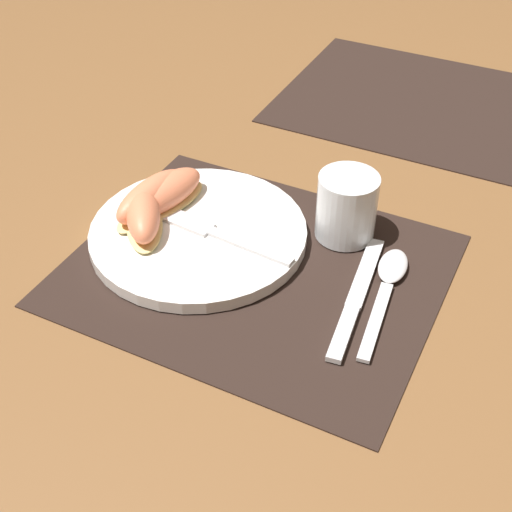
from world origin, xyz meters
name	(u,v)px	position (x,y,z in m)	size (l,w,h in m)	color
ground_plane	(256,270)	(0.00, 0.00, 0.00)	(3.00, 3.00, 0.00)	brown
placemat	(256,269)	(0.00, 0.00, 0.00)	(0.43, 0.36, 0.00)	black
placemat_far	(417,102)	(0.05, 0.49, 0.00)	(0.43, 0.36, 0.00)	black
plate	(198,233)	(-0.09, 0.02, 0.01)	(0.27, 0.27, 0.02)	white
juice_glass	(346,210)	(0.07, 0.11, 0.04)	(0.07, 0.07, 0.08)	silver
knife	(356,299)	(0.13, 0.00, 0.01)	(0.04, 0.21, 0.01)	silver
spoon	(389,280)	(0.15, 0.05, 0.01)	(0.05, 0.19, 0.01)	silver
fork	(215,233)	(-0.06, 0.02, 0.02)	(0.19, 0.04, 0.00)	silver
citrus_wedge_0	(164,194)	(-0.15, 0.04, 0.04)	(0.08, 0.14, 0.04)	#F4DB84
citrus_wedge_1	(151,198)	(-0.16, 0.03, 0.04)	(0.06, 0.13, 0.04)	#F4DB84
citrus_wedge_2	(144,216)	(-0.15, -0.01, 0.04)	(0.10, 0.12, 0.04)	#F4DB84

